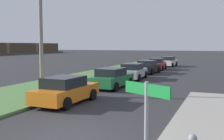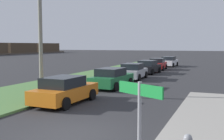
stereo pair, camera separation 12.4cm
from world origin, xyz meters
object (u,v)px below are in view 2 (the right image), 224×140
object	(u,v)px
parked_car_orange	(65,90)
parked_car_black	(148,67)
streetlight	(45,25)
parked_car_white	(169,62)
parked_car_silver	(133,71)
parked_car_red	(157,64)
street_sign	(139,140)
parked_car_green	(112,78)

from	to	relation	value
parked_car_orange	parked_car_black	bearing A→B (deg)	1.58
streetlight	parked_car_white	bearing A→B (deg)	-5.48
parked_car_silver	parked_car_white	xyz separation A→B (m)	(16.66, -0.21, 0.00)
parked_car_orange	parked_car_red	bearing A→B (deg)	2.02
parked_car_red	street_sign	bearing A→B (deg)	-170.71
parked_car_green	parked_car_black	bearing A→B (deg)	3.58
parked_car_red	street_sign	distance (m)	31.84
parked_car_green	parked_car_white	distance (m)	22.23
parked_car_orange	streetlight	xyz separation A→B (m)	(1.50, 2.25, 3.67)
street_sign	parked_car_red	bearing A→B (deg)	12.35
parked_car_silver	streetlight	size ratio (longest dim) A/B	0.58
parked_car_black	streetlight	size ratio (longest dim) A/B	0.59
parked_car_orange	parked_car_silver	bearing A→B (deg)	1.35
streetlight	parked_car_silver	bearing A→B (deg)	-13.16
parked_car_red	street_sign	xyz separation A→B (m)	(-31.09, -6.81, 0.99)
parked_car_red	parked_car_white	distance (m)	5.92
streetlight	parked_car_black	bearing A→B (deg)	-8.56
parked_car_silver	parked_car_white	distance (m)	16.66
parked_car_orange	parked_car_green	distance (m)	6.02
parked_car_green	parked_car_black	distance (m)	11.08
parked_car_orange	parked_car_silver	xyz separation A→B (m)	(11.59, -0.11, 0.00)
parked_car_white	street_sign	world-z (taller)	street_sign
street_sign	parked_car_white	bearing A→B (deg)	9.88
parked_car_black	parked_car_silver	bearing A→B (deg)	-176.60
street_sign	streetlight	size ratio (longest dim) A/B	0.35
parked_car_orange	parked_car_white	xyz separation A→B (m)	(28.25, -0.32, 0.00)
street_sign	streetlight	xyz separation A→B (m)	(10.25, 9.01, 2.68)
parked_car_white	streetlight	size ratio (longest dim) A/B	0.58
parked_car_silver	street_sign	distance (m)	21.43
parked_car_orange	parked_car_silver	size ratio (longest dim) A/B	1.00
street_sign	parked_car_green	bearing A→B (deg)	23.73
parked_car_orange	streetlight	size ratio (longest dim) A/B	0.58
parked_car_orange	street_sign	distance (m)	11.10
parked_car_silver	streetlight	world-z (taller)	streetlight
parked_car_silver	parked_car_black	size ratio (longest dim) A/B	0.99
parked_car_green	parked_car_red	xyz separation A→B (m)	(16.32, 0.31, 0.00)
parked_car_red	parked_car_white	size ratio (longest dim) A/B	1.00
parked_car_silver	parked_car_red	distance (m)	10.75
parked_car_orange	parked_car_red	xyz separation A→B (m)	(22.34, 0.04, 0.00)
street_sign	parked_car_black	bearing A→B (deg)	14.45
parked_car_orange	parked_car_green	size ratio (longest dim) A/B	0.99
parked_car_orange	streetlight	bearing A→B (deg)	58.27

